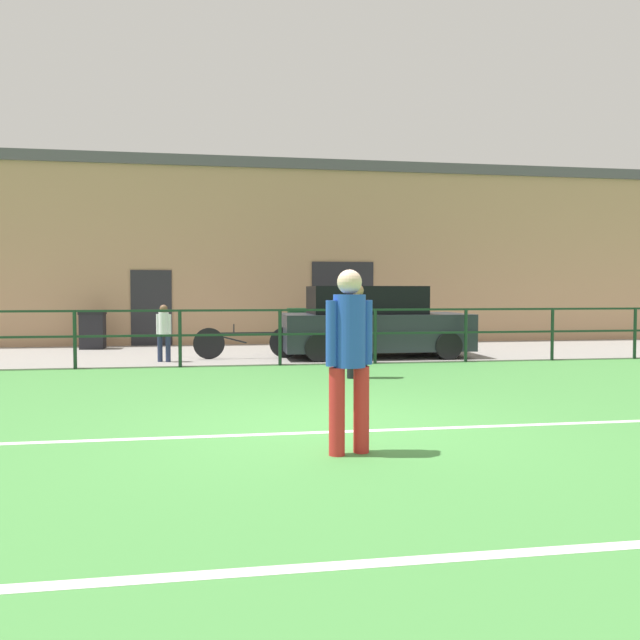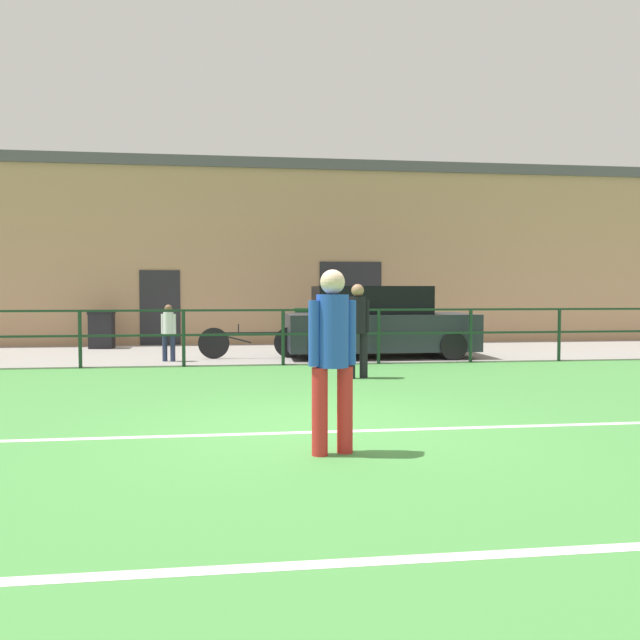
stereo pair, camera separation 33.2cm
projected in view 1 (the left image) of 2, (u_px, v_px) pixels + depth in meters
ground at (331, 431)px, 6.79m from camera, size 60.00×44.00×0.04m
field_line_touchline at (333, 432)px, 6.64m from camera, size 36.00×0.11×0.00m
field_line_hash at (435, 559)px, 3.48m from camera, size 36.00×0.11×0.00m
pavement_strip at (271, 353)px, 15.17m from camera, size 48.00×5.00×0.02m
perimeter_fence at (280, 329)px, 12.67m from camera, size 36.07×0.07×1.15m
clubhouse_facade at (261, 254)px, 18.70m from camera, size 28.00×2.56×5.28m
player_goalkeeper at (357, 325)px, 10.77m from camera, size 0.43×0.29×1.64m
player_striker at (349, 350)px, 5.71m from camera, size 0.46×0.30×1.70m
spectator_child at (164, 329)px, 13.09m from camera, size 0.32×0.21×1.21m
parked_car_red at (372, 323)px, 14.19m from camera, size 4.22×1.95×1.61m
bicycle_parked_0 at (247, 342)px, 13.78m from camera, size 2.36×0.04×0.78m
trash_bin_0 at (93, 330)px, 16.11m from camera, size 0.63×0.53×0.98m
trash_bin_1 at (298, 327)px, 16.64m from camera, size 0.57×0.48×1.04m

